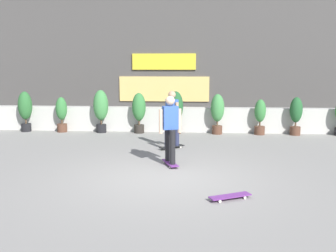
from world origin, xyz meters
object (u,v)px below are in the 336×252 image
Objects in this scene: skater_foreground at (172,117)px; skater_by_wall_right at (170,127)px; potted_plant_0 at (25,108)px; potted_plant_7 at (296,114)px; potted_plant_3 at (139,110)px; potted_plant_4 at (176,109)px; potted_plant_1 at (62,113)px; skateboard_near_camera at (230,196)px; potted_plant_2 at (101,108)px; potted_plant_6 at (260,115)px; potted_plant_5 at (217,111)px.

skater_by_wall_right is at bearing -87.36° from skater_foreground.
potted_plant_0 is 6.19m from skater_foreground.
skater_foreground is (-4.17, -2.61, 0.19)m from potted_plant_7.
potted_plant_0 is 1.11× the size of potted_plant_7.
skater_by_wall_right is at bearing -38.42° from potted_plant_0.
potted_plant_3 is (4.24, 0.00, -0.02)m from potted_plant_0.
potted_plant_4 is 1.14× the size of potted_plant_7.
skater_by_wall_right reaches higher than potted_plant_3.
skater_by_wall_right is (4.33, -4.52, 0.23)m from potted_plant_1.
skateboard_near_camera is (1.35, -4.24, -0.88)m from skater_foreground.
potted_plant_0 is 0.96× the size of potted_plant_2.
potted_plant_1 is at bearing 133.76° from skater_by_wall_right.
potted_plant_7 is 6.09m from skater_by_wall_right.
potted_plant_3 is 4.31m from potted_plant_6.
skater_foreground is (1.37, -2.61, 0.10)m from potted_plant_3.
skater_by_wall_right is at bearing -88.36° from potted_plant_4.
potted_plant_4 is at bearing -0.00° from potted_plant_2.
potted_plant_2 is 5.35m from skater_by_wall_right.
potted_plant_6 is 1.24m from potted_plant_7.
skater_by_wall_right is 2.11× the size of skateboard_near_camera.
potted_plant_2 is 0.92× the size of skater_foreground.
potted_plant_1 is 1.49m from potted_plant_2.
potted_plant_7 is (2.73, -0.00, -0.07)m from potted_plant_5.
potted_plant_2 is (1.47, -0.00, 0.20)m from potted_plant_1.
skateboard_near_camera is at bearing -112.34° from potted_plant_7.
potted_plant_0 is 1.38m from potted_plant_1.
potted_plant_0 is at bearing 141.58° from skater_by_wall_right.
potted_plant_5 is 6.89m from skateboard_near_camera.
potted_plant_2 is at bearing 121.02° from skateboard_near_camera.
potted_plant_2 reaches higher than potted_plant_7.
skateboard_near_camera is (1.26, -2.33, -0.88)m from skater_by_wall_right.
potted_plant_5 is 1.07× the size of potted_plant_7.
skater_by_wall_right is (0.09, -1.91, 0.00)m from skater_foreground.
skateboard_near_camera is at bearing -44.54° from potted_plant_0.
skater_by_wall_right reaches higher than potted_plant_4.
potted_plant_3 is at bearing -0.00° from potted_plant_1.
potted_plant_2 is at bearing -0.00° from potted_plant_1.
potted_plant_1 is 7.17m from potted_plant_6.
potted_plant_2 is at bearing 180.00° from potted_plant_7.
potted_plant_6 reaches higher than skateboard_near_camera.
potted_plant_2 reaches higher than potted_plant_6.
potted_plant_4 is 2.61m from skater_foreground.
potted_plant_0 is 8.54m from potted_plant_6.
skater_by_wall_right is (2.86, -4.52, 0.03)m from potted_plant_2.
skater_by_wall_right reaches higher than skateboard_near_camera.
potted_plant_5 is at bearing 0.00° from potted_plant_2.
potted_plant_1 is 4.98m from skater_foreground.
potted_plant_3 reaches higher than potted_plant_1.
potted_plant_1 is at bearing 180.00° from potted_plant_6.
skateboard_near_camera is (-1.58, -6.85, -0.62)m from potted_plant_6.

